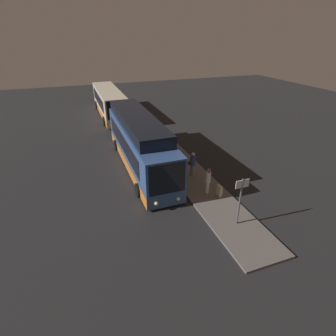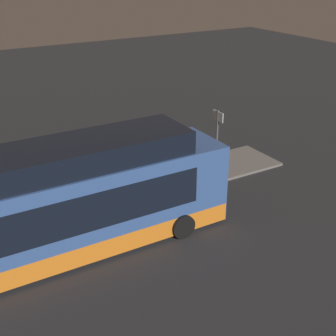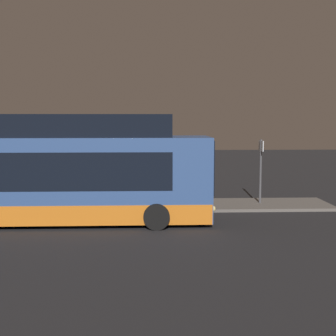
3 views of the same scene
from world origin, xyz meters
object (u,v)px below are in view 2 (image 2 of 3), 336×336
suitcase (162,167)px  sign_post (217,131)px  bus_lead (53,209)px  passenger_boarding (158,161)px  passenger_waiting (103,174)px

suitcase → sign_post: (2.72, -0.47, 1.40)m
bus_lead → passenger_boarding: 6.44m
passenger_waiting → bus_lead: bearing=114.9°
sign_post → passenger_boarding: bearing=-178.2°
passenger_waiting → sign_post: sign_post is taller
passenger_waiting → sign_post: (5.87, -0.02, 0.82)m
bus_lead → sign_post: (8.95, 3.09, 0.09)m
bus_lead → suitcase: (6.22, 3.56, -1.31)m
passenger_boarding → bus_lead: bearing=-48.8°
passenger_boarding → sign_post: bearing=105.1°
passenger_waiting → suitcase: size_ratio=1.81×
suitcase → passenger_boarding: bearing=-134.7°
passenger_waiting → suitcase: (3.15, 0.45, -0.58)m
bus_lead → suitcase: 7.29m
bus_lead → passenger_boarding: bus_lead is taller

